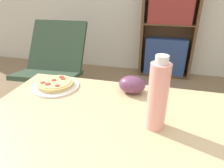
% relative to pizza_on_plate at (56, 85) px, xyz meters
% --- Properties ---
extents(dining_table, '(1.11, 0.86, 0.76)m').
position_rel_pizza_on_plate_xyz_m(dining_table, '(0.35, -0.28, -0.12)').
color(dining_table, '#D1B27F').
rests_on(dining_table, ground_plane).
extents(pizza_on_plate, '(0.25, 0.25, 0.04)m').
position_rel_pizza_on_plate_xyz_m(pizza_on_plate, '(0.00, 0.00, 0.00)').
color(pizza_on_plate, white).
rests_on(pizza_on_plate, dining_table).
extents(grape_bunch, '(0.14, 0.11, 0.09)m').
position_rel_pizza_on_plate_xyz_m(grape_bunch, '(0.41, 0.04, 0.03)').
color(grape_bunch, '#6B3856').
rests_on(grape_bunch, dining_table).
extents(drink_bottle, '(0.07, 0.07, 0.29)m').
position_rel_pizza_on_plate_xyz_m(drink_bottle, '(0.54, -0.21, 0.12)').
color(drink_bottle, pink).
rests_on(drink_bottle, dining_table).
extents(lounge_chair_near, '(0.70, 0.80, 0.88)m').
position_rel_pizza_on_plate_xyz_m(lounge_chair_near, '(-0.66, 1.06, -0.48)').
color(lounge_chair_near, black).
rests_on(lounge_chair_near, ground_plane).
extents(bookshelf, '(0.76, 0.24, 1.54)m').
position_rel_pizza_on_plate_xyz_m(bookshelf, '(0.60, 2.12, -0.07)').
color(bookshelf, brown).
rests_on(bookshelf, ground_plane).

